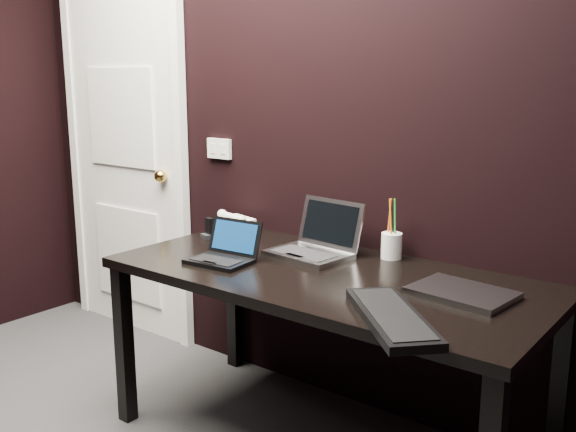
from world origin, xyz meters
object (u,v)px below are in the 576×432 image
Objects in this scene: door at (126,153)px; pen_cup at (392,245)px; desk at (325,291)px; netbook at (224,254)px; silver_laptop at (314,246)px; mobile_phone at (209,231)px; ext_keyboard at (392,317)px; closed_laptop at (462,293)px; desk_phone at (233,224)px.

door reaches higher than pen_cup.
netbook is (-0.41, -0.13, 0.11)m from desk.
mobile_phone is (-0.56, -0.06, -0.01)m from silver_laptop.
desk is at bearing -108.28° from pen_cup.
door is 6.09× the size of silver_laptop.
netbook is 0.69m from pen_cup.
pen_cup is at bearing 118.85° from ext_keyboard.
pen_cup reaches higher than closed_laptop.
closed_laptop is (2.18, -0.32, -0.29)m from door.
closed_laptop is (0.93, 0.19, -0.02)m from netbook.
desk is 0.75m from mobile_phone.
desk_phone is (-0.32, 0.41, 0.01)m from netbook.
netbook reaches higher than desk.
mobile_phone is at bearing 177.57° from closed_laptop.
pen_cup is at bearing 71.72° from desk.
desk_phone reaches higher than ext_keyboard.
pen_cup is at bearing 147.46° from closed_laptop.
closed_laptop is 3.74× the size of mobile_phone.
ext_keyboard is at bearing -102.28° from closed_laptop.
silver_laptop reaches higher than desk_phone.
pen_cup is at bearing 41.71° from netbook.
silver_laptop is (0.24, 0.30, 0.01)m from netbook.
desk_phone is 2.30× the size of mobile_phone.
netbook is at bearing -22.33° from door.
door is 2.22m from ext_keyboard.
mobile_phone is at bearing 171.57° from desk.
netbook reaches higher than ext_keyboard.
closed_laptop is at bearing -32.54° from pen_cup.
desk_phone is 0.84m from pen_cup.
desk_phone is 0.17m from mobile_phone.
closed_laptop is at bearing 5.95° from desk.
closed_laptop is (0.08, 0.35, -0.00)m from ext_keyboard.
door reaches higher than silver_laptop.
netbook is 1.22× the size of desk_phone.
pen_cup reaches higher than desk.
pen_cup is (0.28, 0.16, 0.02)m from silver_laptop.
closed_laptop is at bearing -8.96° from silver_laptop.
silver_laptop reaches higher than ext_keyboard.
closed_laptop is (0.70, -0.11, -0.03)m from silver_laptop.
desk_phone reaches higher than desk.
desk is 0.37m from pen_cup.
closed_laptop is at bearing 11.49° from netbook.
netbook is 0.75× the size of closed_laptop.
netbook is 0.52m from desk_phone.
door is 9.80× the size of desk_phone.
desk is at bearing -12.82° from door.
desk is 0.44m from netbook.
netbook reaches higher than closed_laptop.
closed_laptop reaches higher than desk.
closed_laptop is 1.28m from desk_phone.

